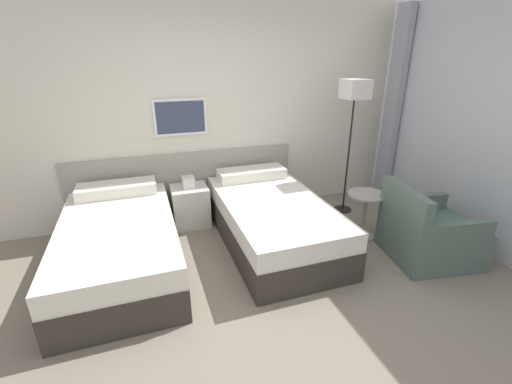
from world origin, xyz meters
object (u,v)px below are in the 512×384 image
object	(u,v)px
bed_near_door	(120,244)
armchair	(428,235)
nightstand	(190,205)
bed_near_window	(272,220)
side_table	(365,207)
floor_lamp	(354,98)

from	to	relation	value
bed_near_door	armchair	xyz separation A→B (m)	(3.08, -0.86, -0.01)
bed_near_door	nightstand	bearing A→B (deg)	41.97
bed_near_window	side_table	distance (m)	1.10
floor_lamp	nightstand	bearing A→B (deg)	172.61
bed_near_door	bed_near_window	xyz separation A→B (m)	(1.64, 0.00, 0.00)
nightstand	bed_near_window	bearing A→B (deg)	-41.97
bed_near_door	floor_lamp	size ratio (longest dim) A/B	1.13
floor_lamp	armchair	bearing A→B (deg)	-82.48
armchair	nightstand	bearing A→B (deg)	64.39
nightstand	armchair	world-z (taller)	armchair
bed_near_window	floor_lamp	size ratio (longest dim) A/B	1.13
armchair	side_table	bearing A→B (deg)	41.80
side_table	nightstand	bearing A→B (deg)	152.10
floor_lamp	armchair	world-z (taller)	floor_lamp
bed_near_window	floor_lamp	distance (m)	1.84
nightstand	side_table	world-z (taller)	nightstand
bed_near_door	nightstand	xyz separation A→B (m)	(0.82, 0.74, -0.01)
bed_near_door	floor_lamp	xyz separation A→B (m)	(2.91, 0.47, 1.26)
nightstand	side_table	size ratio (longest dim) A/B	1.16
bed_near_window	nightstand	world-z (taller)	bed_near_window
bed_near_door	armchair	world-z (taller)	armchair
nightstand	bed_near_door	bearing A→B (deg)	-138.03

